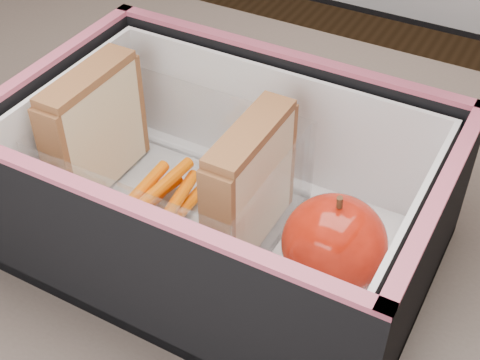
% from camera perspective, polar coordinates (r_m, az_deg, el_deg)
% --- Properties ---
extents(lunch_bag, '(0.32, 0.31, 0.30)m').
position_cam_1_polar(lunch_bag, '(0.49, -1.28, 0.40)').
color(lunch_bag, black).
rests_on(lunch_bag, kitchen_table).
extents(plastic_tub, '(0.19, 0.13, 0.08)m').
position_cam_1_polar(plastic_tub, '(0.52, -6.00, 0.71)').
color(plastic_tub, white).
rests_on(plastic_tub, lunch_bag).
extents(sandwich_left, '(0.03, 0.09, 0.10)m').
position_cam_1_polar(sandwich_left, '(0.55, -12.28, 4.29)').
color(sandwich_left, beige).
rests_on(sandwich_left, plastic_tub).
extents(sandwich_right, '(0.03, 0.09, 0.10)m').
position_cam_1_polar(sandwich_right, '(0.48, 0.86, -0.44)').
color(sandwich_right, beige).
rests_on(sandwich_right, plastic_tub).
extents(carrot_sticks, '(0.04, 0.10, 0.03)m').
position_cam_1_polar(carrot_sticks, '(0.52, -7.02, -1.79)').
color(carrot_sticks, '#E25800').
rests_on(carrot_sticks, plastic_tub).
extents(paper_napkin, '(0.08, 0.09, 0.01)m').
position_cam_1_polar(paper_napkin, '(0.49, 7.67, -8.08)').
color(paper_napkin, white).
rests_on(paper_napkin, lunch_bag).
extents(red_apple, '(0.08, 0.08, 0.08)m').
position_cam_1_polar(red_apple, '(0.46, 8.04, -5.40)').
color(red_apple, '#8A1004').
rests_on(red_apple, paper_napkin).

